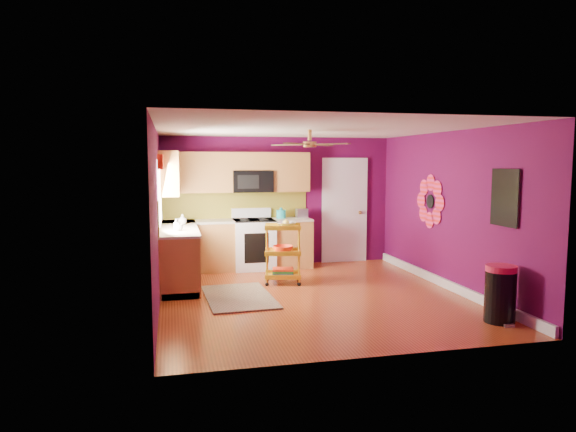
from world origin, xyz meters
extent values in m
plane|color=maroon|center=(0.00, 0.00, 0.00)|extent=(5.00, 5.00, 0.00)
cube|color=#55093E|center=(0.00, 2.50, 1.25)|extent=(4.50, 0.04, 2.50)
cube|color=#55093E|center=(0.00, -2.50, 1.25)|extent=(4.50, 0.04, 2.50)
cube|color=#55093E|center=(-2.25, 0.00, 1.25)|extent=(0.04, 5.00, 2.50)
cube|color=#55093E|center=(2.25, 0.00, 1.25)|extent=(0.04, 5.00, 2.50)
cube|color=silver|center=(0.00, 0.00, 2.50)|extent=(4.50, 5.00, 0.04)
cube|color=white|center=(2.22, 0.00, 0.07)|extent=(0.05, 4.90, 0.14)
cube|color=#975E29|center=(-1.95, 1.35, 0.45)|extent=(0.60, 2.30, 0.90)
cube|color=#975E29|center=(-0.85, 2.20, 0.45)|extent=(2.80, 0.60, 0.90)
cube|color=beige|center=(-1.95, 1.35, 0.92)|extent=(0.63, 2.30, 0.04)
cube|color=beige|center=(-0.85, 2.20, 0.92)|extent=(2.80, 0.63, 0.04)
cube|color=black|center=(-1.95, 1.35, 0.05)|extent=(0.54, 2.30, 0.10)
cube|color=black|center=(-0.85, 2.20, 0.05)|extent=(2.80, 0.54, 0.10)
cube|color=white|center=(-0.55, 2.17, 0.46)|extent=(0.76, 0.66, 0.92)
cube|color=black|center=(-0.55, 2.17, 0.93)|extent=(0.76, 0.62, 0.03)
cube|color=white|center=(-0.55, 2.45, 1.04)|extent=(0.76, 0.06, 0.18)
cube|color=black|center=(-0.55, 1.84, 0.45)|extent=(0.45, 0.02, 0.55)
cube|color=#975E29|center=(-1.59, 2.33, 1.83)|extent=(1.32, 0.33, 0.75)
cube|color=#975E29|center=(0.19, 2.33, 1.83)|extent=(0.72, 0.33, 0.75)
cube|color=#975E29|center=(-0.55, 2.33, 2.03)|extent=(0.76, 0.33, 0.34)
cube|color=#975E29|center=(-2.08, 1.85, 1.83)|extent=(0.33, 1.30, 0.75)
cube|color=black|center=(-0.55, 2.30, 1.65)|extent=(0.76, 0.38, 0.40)
cube|color=olive|center=(-0.85, 2.49, 1.20)|extent=(2.80, 0.01, 0.51)
cube|color=olive|center=(-2.24, 1.35, 1.20)|extent=(0.01, 2.30, 0.51)
cube|color=white|center=(-2.23, 1.05, 1.55)|extent=(0.03, 1.20, 1.00)
cube|color=#F13A15|center=(-2.20, 1.05, 2.02)|extent=(0.08, 1.35, 0.22)
cube|color=white|center=(1.35, 2.48, 1.02)|extent=(0.85, 0.04, 2.05)
cube|color=white|center=(1.35, 2.46, 1.02)|extent=(0.95, 0.02, 2.15)
sphere|color=#BF8C3F|center=(1.67, 2.42, 1.00)|extent=(0.07, 0.07, 0.07)
cylinder|color=black|center=(2.23, 0.60, 1.35)|extent=(0.01, 0.24, 0.24)
cube|color=#1AABA3|center=(2.23, -1.40, 1.55)|extent=(0.03, 0.52, 0.72)
cube|color=black|center=(2.21, -1.40, 1.55)|extent=(0.01, 0.56, 0.76)
cylinder|color=#BF8C3F|center=(0.00, 0.20, 2.42)|extent=(0.06, 0.06, 0.16)
cylinder|color=#BF8C3F|center=(0.00, 0.20, 2.28)|extent=(0.20, 0.20, 0.08)
cube|color=#4C2D19|center=(0.27, 0.47, 2.28)|extent=(0.47, 0.47, 0.01)
cube|color=#4C2D19|center=(-0.27, 0.47, 2.28)|extent=(0.47, 0.47, 0.01)
cube|color=#4C2D19|center=(-0.27, -0.07, 2.28)|extent=(0.47, 0.47, 0.01)
cube|color=#4C2D19|center=(0.27, -0.07, 2.28)|extent=(0.47, 0.47, 0.01)
cube|color=black|center=(-1.10, 0.15, 0.01)|extent=(1.04, 1.62, 0.02)
cylinder|color=gold|center=(-0.56, 0.76, 0.50)|extent=(0.03, 0.03, 0.91)
cylinder|color=gold|center=(-0.05, 0.65, 0.50)|extent=(0.03, 0.03, 0.91)
cylinder|color=gold|center=(-0.49, 1.11, 0.50)|extent=(0.03, 0.03, 0.91)
cylinder|color=gold|center=(0.03, 1.00, 0.50)|extent=(0.03, 0.03, 0.91)
sphere|color=black|center=(-0.56, 0.76, 0.03)|extent=(0.06, 0.06, 0.06)
sphere|color=black|center=(-0.05, 0.65, 0.03)|extent=(0.06, 0.06, 0.06)
sphere|color=black|center=(-0.49, 1.11, 0.03)|extent=(0.06, 0.06, 0.06)
sphere|color=black|center=(0.03, 1.00, 0.03)|extent=(0.06, 0.06, 0.06)
cube|color=gold|center=(-0.27, 0.88, 0.94)|extent=(0.67, 0.54, 0.03)
cube|color=gold|center=(-0.27, 0.88, 0.52)|extent=(0.67, 0.54, 0.03)
cube|color=gold|center=(-0.27, 0.88, 0.13)|extent=(0.67, 0.54, 0.03)
imported|color=beige|center=(-0.21, 0.87, 0.99)|extent=(0.39, 0.39, 0.08)
sphere|color=yellow|center=(-0.21, 0.87, 1.02)|extent=(0.11, 0.11, 0.11)
imported|color=#F13A15|center=(-0.27, 0.88, 0.58)|extent=(0.40, 0.40, 0.10)
cube|color=navy|center=(-0.27, 0.88, 0.17)|extent=(0.39, 0.32, 0.04)
cube|color=#267233|center=(-0.27, 0.88, 0.21)|extent=(0.39, 0.32, 0.04)
cube|color=#F13A15|center=(-0.27, 0.88, 0.24)|extent=(0.39, 0.32, 0.03)
cylinder|color=black|center=(1.96, -1.75, 0.33)|extent=(0.41, 0.41, 0.65)
cylinder|color=#BF1B3F|center=(1.96, -1.75, 0.69)|extent=(0.38, 0.38, 0.08)
cube|color=beige|center=(1.96, -1.94, 0.02)|extent=(0.14, 0.08, 0.03)
cylinder|color=teal|center=(0.00, 2.26, 1.02)|extent=(0.18, 0.18, 0.16)
sphere|color=teal|center=(0.00, 2.26, 1.12)|extent=(0.06, 0.06, 0.06)
cube|color=beige|center=(0.40, 2.23, 1.03)|extent=(0.22, 0.15, 0.18)
imported|color=#EA3F72|center=(-1.99, 0.92, 1.03)|extent=(0.08, 0.08, 0.18)
imported|color=white|center=(-1.87, 1.67, 1.03)|extent=(0.14, 0.14, 0.18)
imported|color=white|center=(-1.89, 2.09, 0.97)|extent=(0.23, 0.23, 0.06)
imported|color=white|center=(-1.95, 0.88, 0.99)|extent=(0.12, 0.12, 0.09)
camera|label=1|loc=(-2.06, -7.31, 2.01)|focal=32.00mm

